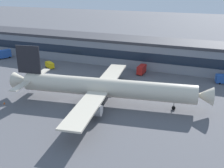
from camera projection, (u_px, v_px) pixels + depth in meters
ground_plane at (64, 100)px, 88.21m from camera, size 600.00×600.00×0.00m
terminal_building at (119, 50)px, 128.68m from camera, size 182.31×16.77×11.74m
airliner at (104, 87)px, 84.29m from camera, size 62.45×53.74×16.91m
catering_truck at (3, 54)px, 136.50m from camera, size 5.30×7.64×4.15m
crew_van at (50, 65)px, 121.24m from camera, size 5.56×4.68×2.55m
pushback_tractor at (34, 62)px, 127.39m from camera, size 3.94×5.36×1.75m
stair_truck at (142, 69)px, 113.17m from camera, size 2.56×6.05×3.55m
traffic_cone_0 at (4, 103)px, 85.08m from camera, size 0.55×0.55×0.69m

